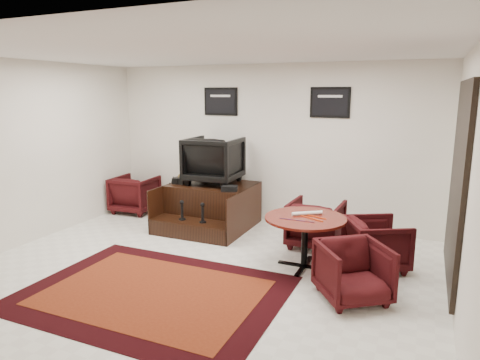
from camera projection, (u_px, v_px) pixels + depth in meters
name	position (u px, v px, depth m)	size (l,w,h in m)	color
ground	(201.00, 270.00, 5.66)	(6.00, 6.00, 0.00)	white
room_shell	(232.00, 136.00, 5.25)	(6.02, 5.02, 2.81)	white
area_rug	(153.00, 293.00, 5.02)	(2.99, 2.24, 0.01)	black
shine_podium	(211.00, 207.00, 7.49)	(1.44, 1.48, 0.74)	black
shine_chair	(214.00, 158.00, 7.45)	(0.88, 0.82, 0.90)	black
shoes_pair	(182.00, 180.00, 7.54)	(0.23, 0.30, 0.11)	black
polish_kit	(229.00, 188.00, 6.93)	(0.25, 0.17, 0.09)	black
umbrella_black	(165.00, 202.00, 7.60)	(0.29, 0.11, 0.79)	black
umbrella_hooked	(168.00, 198.00, 7.75)	(0.32, 0.12, 0.87)	black
armchair_side	(135.00, 192.00, 8.37)	(0.76, 0.72, 0.79)	black
meeting_table	(305.00, 223.00, 5.65)	(1.07, 1.07, 0.70)	#4C110A
table_chair_back	(316.00, 221.00, 6.48)	(0.76, 0.71, 0.79)	black
table_chair_window	(377.00, 241.00, 5.68)	(0.72, 0.67, 0.74)	black
table_chair_corner	(353.00, 269.00, 4.80)	(0.71, 0.66, 0.73)	black
paper_roll	(307.00, 213.00, 5.72)	(0.05, 0.05, 0.42)	white
table_clutter	(307.00, 218.00, 5.59)	(0.57, 0.35, 0.01)	#E9420C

